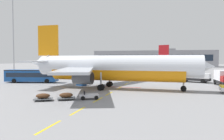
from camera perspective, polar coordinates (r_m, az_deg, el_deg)
name	(u,v)px	position (r m, az deg, el deg)	size (l,w,h in m)	color
ground	(223,81)	(62.69, 26.15, -2.54)	(400.00, 400.00, 0.00)	gray
apron_paint_markings	(133,80)	(59.44, 5.43, -2.53)	(8.00, 95.22, 0.01)	yellow
airliner_foreground	(113,68)	(41.63, 0.20, 0.63)	(34.72, 34.62, 12.20)	silver
airliner_mid_left	(136,65)	(83.37, 6.02, 1.27)	(27.87, 26.49, 10.17)	silver
airliner_far_center	(164,63)	(126.80, 13.09, 1.77)	(29.45, 29.69, 10.40)	white
apron_shuttle_bus	(32,75)	(56.14, -19.58, -1.21)	(12.32, 5.01, 3.00)	#194C99
catering_truck	(224,78)	(52.21, 26.34, -1.75)	(3.11, 7.17, 3.14)	black
fuel_service_truck	(193,75)	(57.05, 19.85, -1.26)	(7.39, 4.81, 3.14)	black
baggage_train	(66,96)	(31.32, -11.42, -6.45)	(8.33, 5.21, 1.14)	silver
uld_cargo_container	(81,82)	(47.40, -7.70, -2.94)	(1.94, 1.92, 1.60)	#194C9E
apron_light_mast_near	(13,26)	(86.35, -23.66, 10.13)	(1.80, 1.80, 27.44)	slate
terminal_satellite	(153,59)	(170.01, 10.41, 2.84)	(84.56, 23.90, 12.96)	gray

